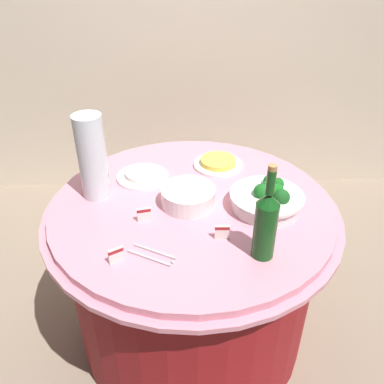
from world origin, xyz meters
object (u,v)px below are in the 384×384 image
(food_plate_rice, at_px, (142,175))
(label_placard_rear, at_px, (222,231))
(wine_bottle, at_px, (266,223))
(label_placard_front, at_px, (144,214))
(decorative_fruit_vase, at_px, (93,159))
(broccoli_bowl, at_px, (268,198))
(food_plate_fried_egg, at_px, (218,163))
(label_placard_mid, at_px, (116,255))
(plate_stack, at_px, (188,197))
(serving_tongs, at_px, (154,255))

(food_plate_rice, bearing_deg, label_placard_rear, -54.20)
(wine_bottle, height_order, label_placard_front, wine_bottle)
(decorative_fruit_vase, bearing_deg, broccoli_bowl, -9.83)
(broccoli_bowl, distance_m, food_plate_rice, 0.55)
(wine_bottle, height_order, food_plate_fried_egg, wine_bottle)
(wine_bottle, height_order, label_placard_mid, wine_bottle)
(plate_stack, height_order, wine_bottle, wine_bottle)
(broccoli_bowl, distance_m, serving_tongs, 0.50)
(serving_tongs, distance_m, label_placard_mid, 0.12)
(food_plate_fried_egg, height_order, label_placard_rear, label_placard_rear)
(label_placard_mid, bearing_deg, wine_bottle, 2.25)
(decorative_fruit_vase, relative_size, serving_tongs, 2.10)
(serving_tongs, distance_m, label_placard_rear, 0.25)
(serving_tongs, bearing_deg, label_placard_mid, -169.07)
(plate_stack, height_order, label_placard_front, plate_stack)
(plate_stack, bearing_deg, label_placard_rear, -62.63)
(wine_bottle, height_order, food_plate_rice, wine_bottle)
(food_plate_rice, bearing_deg, label_placard_front, -84.98)
(plate_stack, relative_size, food_plate_rice, 0.95)
(serving_tongs, xyz_separation_m, food_plate_fried_egg, (0.26, 0.59, 0.01))
(label_placard_mid, bearing_deg, decorative_fruit_vase, 107.25)
(plate_stack, xyz_separation_m, wine_bottle, (0.23, -0.30, 0.09))
(label_placard_mid, xyz_separation_m, label_placard_rear, (0.35, 0.11, 0.00))
(decorative_fruit_vase, relative_size, label_placard_mid, 6.18)
(decorative_fruit_vase, bearing_deg, wine_bottle, -32.43)
(plate_stack, bearing_deg, label_placard_mid, -126.94)
(wine_bottle, xyz_separation_m, label_placard_rear, (-0.12, 0.09, -0.10))
(plate_stack, relative_size, decorative_fruit_vase, 0.62)
(broccoli_bowl, height_order, food_plate_fried_egg, broccoli_bowl)
(label_placard_mid, bearing_deg, plate_stack, 53.06)
(serving_tongs, relative_size, label_placard_mid, 2.94)
(wine_bottle, xyz_separation_m, food_plate_fried_egg, (-0.09, 0.60, -0.11))
(wine_bottle, bearing_deg, label_placard_rear, 145.14)
(decorative_fruit_vase, height_order, label_placard_front, decorative_fruit_vase)
(food_plate_fried_egg, bearing_deg, food_plate_rice, -164.32)
(broccoli_bowl, xyz_separation_m, food_plate_fried_egg, (-0.16, 0.33, -0.03))
(broccoli_bowl, bearing_deg, label_placard_rear, -136.78)
(plate_stack, relative_size, label_placard_front, 3.82)
(plate_stack, relative_size, label_placard_mid, 3.82)
(broccoli_bowl, xyz_separation_m, food_plate_rice, (-0.49, 0.24, -0.03))
(food_plate_fried_egg, distance_m, label_placard_rear, 0.51)
(food_plate_rice, xyz_separation_m, food_plate_fried_egg, (0.33, 0.09, 0.00))
(broccoli_bowl, distance_m, label_placard_mid, 0.61)
(decorative_fruit_vase, xyz_separation_m, label_placard_front, (0.20, -0.18, -0.13))
(serving_tongs, xyz_separation_m, label_placard_rear, (0.23, 0.08, 0.03))
(serving_tongs, bearing_deg, decorative_fruit_vase, 122.66)
(food_plate_fried_egg, bearing_deg, broccoli_bowl, -64.70)
(decorative_fruit_vase, height_order, food_plate_fried_egg, decorative_fruit_vase)
(wine_bottle, bearing_deg, decorative_fruit_vase, 147.57)
(broccoli_bowl, bearing_deg, food_plate_rice, 153.99)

